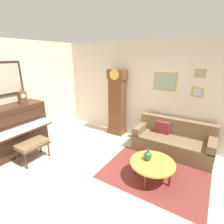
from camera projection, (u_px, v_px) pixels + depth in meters
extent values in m
cube|color=beige|center=(89.00, 179.00, 3.55)|extent=(6.40, 6.00, 0.10)
cube|color=beige|center=(8.00, 96.00, 4.40)|extent=(0.10, 4.90, 2.80)
cube|color=#33281E|center=(0.00, 79.00, 4.11)|extent=(0.03, 1.10, 0.84)
cube|color=#BCB299|center=(0.00, 79.00, 4.10)|extent=(0.01, 0.98, 0.72)
cube|color=beige|center=(139.00, 91.00, 5.03)|extent=(5.30, 0.10, 2.80)
cube|color=#B28E3D|center=(201.00, 73.00, 4.01)|extent=(0.24, 0.03, 0.20)
cube|color=gray|center=(200.00, 73.00, 4.00)|extent=(0.18, 0.01, 0.14)
cube|color=#B28E3D|center=(198.00, 92.00, 4.16)|extent=(0.26, 0.03, 0.22)
cube|color=#9EB2C1|center=(197.00, 92.00, 4.14)|extent=(0.20, 0.01, 0.16)
cube|color=#B28E3D|center=(165.00, 81.00, 4.49)|extent=(0.60, 0.03, 0.48)
cube|color=gray|center=(165.00, 81.00, 4.48)|extent=(0.54, 0.01, 0.42)
cube|color=maroon|center=(154.00, 174.00, 3.62)|extent=(2.10, 1.50, 0.01)
cube|color=#3D2316|center=(16.00, 129.00, 4.35)|extent=(0.60, 1.44, 1.23)
cube|color=#3D2316|center=(25.00, 130.00, 4.12)|extent=(0.28, 1.38, 0.04)
cube|color=white|center=(25.00, 128.00, 4.10)|extent=(0.26, 1.32, 0.08)
cube|color=#3D2316|center=(20.00, 118.00, 4.08)|extent=(0.03, 1.20, 0.20)
cube|color=#3D2316|center=(33.00, 146.00, 4.01)|extent=(0.42, 0.70, 0.04)
cube|color=brown|center=(32.00, 144.00, 4.00)|extent=(0.40, 0.68, 0.08)
cylinder|color=#3D2316|center=(26.00, 162.00, 3.75)|extent=(0.04, 0.04, 0.36)
cylinder|color=#3D2316|center=(49.00, 150.00, 4.24)|extent=(0.04, 0.04, 0.36)
cylinder|color=#3D2316|center=(18.00, 157.00, 3.91)|extent=(0.04, 0.04, 0.36)
cylinder|color=#3D2316|center=(40.00, 146.00, 4.40)|extent=(0.04, 0.04, 0.36)
cube|color=brown|center=(116.00, 130.00, 5.55)|extent=(0.52, 0.34, 0.18)
cube|color=brown|center=(117.00, 107.00, 5.30)|extent=(0.44, 0.28, 1.78)
cube|color=brown|center=(117.00, 74.00, 4.99)|extent=(0.52, 0.32, 0.28)
cylinder|color=gold|center=(114.00, 75.00, 4.86)|extent=(0.30, 0.02, 0.30)
cylinder|color=gold|center=(116.00, 105.00, 5.24)|extent=(0.03, 0.03, 0.70)
cube|color=brown|center=(172.00, 145.00, 4.38)|extent=(1.90, 0.80, 0.42)
cube|color=brown|center=(176.00, 127.00, 4.49)|extent=(1.90, 0.20, 0.44)
cube|color=brown|center=(141.00, 128.00, 4.72)|extent=(0.18, 0.80, 0.20)
cube|color=brown|center=(212.00, 144.00, 3.85)|extent=(0.18, 0.80, 0.20)
cube|color=maroon|center=(163.00, 128.00, 4.52)|extent=(0.34, 0.12, 0.32)
cylinder|color=gold|center=(152.00, 163.00, 3.37)|extent=(0.88, 0.88, 0.04)
torus|color=#4C2B19|center=(152.00, 163.00, 3.37)|extent=(0.88, 0.88, 0.04)
cylinder|color=#4C2B19|center=(157.00, 162.00, 3.72)|extent=(0.04, 0.04, 0.36)
cylinder|color=#4C2B19|center=(170.00, 178.00, 3.25)|extent=(0.04, 0.04, 0.36)
cylinder|color=#4C2B19|center=(145.00, 182.00, 3.14)|extent=(0.04, 0.04, 0.36)
cylinder|color=#4C2B19|center=(135.00, 166.00, 3.61)|extent=(0.04, 0.04, 0.36)
cube|color=brown|center=(22.00, 98.00, 4.35)|extent=(0.12, 0.18, 0.30)
cylinder|color=white|center=(23.00, 96.00, 4.30)|extent=(0.01, 0.11, 0.11)
cone|color=brown|center=(21.00, 90.00, 4.29)|extent=(0.10, 0.10, 0.08)
cylinder|color=#234C33|center=(147.00, 159.00, 3.44)|extent=(0.09, 0.09, 0.01)
sphere|color=#285638|center=(148.00, 156.00, 3.42)|extent=(0.17, 0.17, 0.17)
cylinder|color=#285638|center=(148.00, 151.00, 3.38)|extent=(0.04, 0.04, 0.08)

